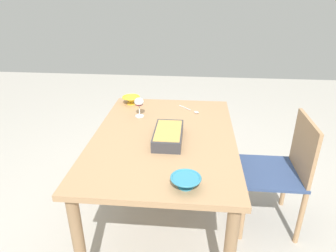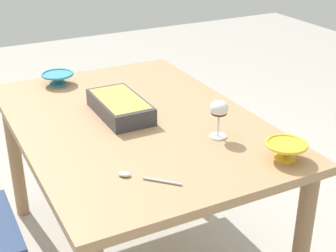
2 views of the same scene
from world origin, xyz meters
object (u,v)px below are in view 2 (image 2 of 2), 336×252
object	(u,v)px
small_bowl	(58,78)
serving_spoon	(136,176)
dining_table	(135,139)
mixing_bowl	(286,150)
casserole_dish	(120,106)
wine_glass	(219,111)

from	to	relation	value
small_bowl	serving_spoon	bearing A→B (deg)	178.91
dining_table	mixing_bowl	size ratio (longest dim) A/B	9.10
casserole_dish	dining_table	bearing A→B (deg)	-152.87
wine_glass	small_bowl	world-z (taller)	wine_glass
serving_spoon	mixing_bowl	bearing A→B (deg)	-103.39
small_bowl	serving_spoon	size ratio (longest dim) A/B	0.93
dining_table	small_bowl	bearing A→B (deg)	16.84
casserole_dish	wine_glass	bearing A→B (deg)	-145.48
serving_spoon	wine_glass	bearing A→B (deg)	-71.65
casserole_dish	mixing_bowl	distance (m)	0.74
wine_glass	casserole_dish	world-z (taller)	wine_glass
serving_spoon	casserole_dish	bearing A→B (deg)	-16.58
dining_table	serving_spoon	xyz separation A→B (m)	(-0.44, 0.19, 0.10)
dining_table	wine_glass	xyz separation A→B (m)	(-0.30, -0.22, 0.21)
casserole_dish	serving_spoon	size ratio (longest dim) A/B	2.05
mixing_bowl	serving_spoon	bearing A→B (deg)	76.61
mixing_bowl	small_bowl	xyz separation A→B (m)	(1.12, 0.51, -0.00)
casserole_dish	serving_spoon	distance (m)	0.53
wine_glass	serving_spoon	bearing A→B (deg)	108.35
casserole_dish	small_bowl	world-z (taller)	casserole_dish
mixing_bowl	wine_glass	bearing A→B (deg)	24.34
wine_glass	serving_spoon	size ratio (longest dim) A/B	0.89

